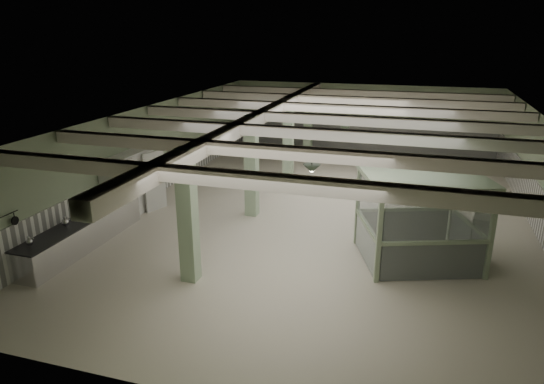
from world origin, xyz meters
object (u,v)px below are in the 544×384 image
(guard_booth, at_px, (421,203))
(filing_cabinet, at_px, (479,238))
(walkin_cooler, at_px, (130,184))
(prep_counter, at_px, (83,233))

(guard_booth, distance_m, filing_cabinet, 2.08)
(guard_booth, xyz_separation_m, filing_cabinet, (1.70, 0.51, -1.08))
(walkin_cooler, height_order, filing_cabinet, walkin_cooler)
(walkin_cooler, bearing_deg, filing_cabinet, -1.37)
(guard_booth, bearing_deg, prep_counter, 172.03)
(prep_counter, height_order, walkin_cooler, walkin_cooler)
(guard_booth, height_order, filing_cabinet, guard_booth)
(walkin_cooler, distance_m, guard_booth, 9.91)
(walkin_cooler, relative_size, filing_cabinet, 1.88)
(prep_counter, xyz_separation_m, walkin_cooler, (-0.08, 2.84, 0.70))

